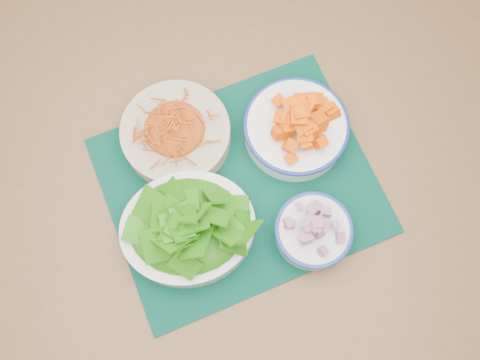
{
  "coord_description": "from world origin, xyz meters",
  "views": [
    {
      "loc": [
        -0.08,
        -0.05,
        1.75
      ],
      "look_at": [
        -0.07,
        0.25,
        0.78
      ],
      "focal_mm": 40.0,
      "sensor_mm": 36.0,
      "label": 1
    }
  ],
  "objects_px": {
    "carrot_bowl": "(175,131)",
    "placemat": "(240,185)",
    "lettuce_bowl": "(187,226)",
    "onion_bowl": "(313,231)",
    "table": "(206,167)",
    "squash_bowl": "(297,126)"
  },
  "relations": [
    {
      "from": "table",
      "to": "onion_bowl",
      "type": "bearing_deg",
      "value": -39.13
    },
    {
      "from": "table",
      "to": "lettuce_bowl",
      "type": "xyz_separation_m",
      "value": [
        -0.03,
        -0.16,
        0.15
      ]
    },
    {
      "from": "placemat",
      "to": "onion_bowl",
      "type": "height_order",
      "value": "onion_bowl"
    },
    {
      "from": "placemat",
      "to": "squash_bowl",
      "type": "relative_size",
      "value": 2.28
    },
    {
      "from": "table",
      "to": "squash_bowl",
      "type": "distance_m",
      "value": 0.23
    },
    {
      "from": "onion_bowl",
      "to": "carrot_bowl",
      "type": "bearing_deg",
      "value": 141.27
    },
    {
      "from": "placemat",
      "to": "onion_bowl",
      "type": "distance_m",
      "value": 0.17
    },
    {
      "from": "table",
      "to": "onion_bowl",
      "type": "xyz_separation_m",
      "value": [
        0.2,
        -0.17,
        0.13
      ]
    },
    {
      "from": "carrot_bowl",
      "to": "onion_bowl",
      "type": "relative_size",
      "value": 1.55
    },
    {
      "from": "table",
      "to": "lettuce_bowl",
      "type": "height_order",
      "value": "lettuce_bowl"
    },
    {
      "from": "carrot_bowl",
      "to": "placemat",
      "type": "bearing_deg",
      "value": -39.33
    },
    {
      "from": "placemat",
      "to": "onion_bowl",
      "type": "xyz_separation_m",
      "value": [
        0.13,
        -0.1,
        0.04
      ]
    },
    {
      "from": "table",
      "to": "placemat",
      "type": "distance_m",
      "value": 0.13
    },
    {
      "from": "lettuce_bowl",
      "to": "placemat",
      "type": "bearing_deg",
      "value": 33.35
    },
    {
      "from": "placemat",
      "to": "squash_bowl",
      "type": "xyz_separation_m",
      "value": [
        0.11,
        0.1,
        0.05
      ]
    },
    {
      "from": "placemat",
      "to": "carrot_bowl",
      "type": "xyz_separation_m",
      "value": [
        -0.12,
        0.1,
        0.04
      ]
    },
    {
      "from": "table",
      "to": "placemat",
      "type": "bearing_deg",
      "value": -42.95
    },
    {
      "from": "lettuce_bowl",
      "to": "onion_bowl",
      "type": "height_order",
      "value": "lettuce_bowl"
    },
    {
      "from": "carrot_bowl",
      "to": "lettuce_bowl",
      "type": "xyz_separation_m",
      "value": [
        0.02,
        -0.19,
        0.02
      ]
    },
    {
      "from": "carrot_bowl",
      "to": "lettuce_bowl",
      "type": "height_order",
      "value": "lettuce_bowl"
    },
    {
      "from": "placemat",
      "to": "onion_bowl",
      "type": "relative_size",
      "value": 3.11
    },
    {
      "from": "squash_bowl",
      "to": "lettuce_bowl",
      "type": "distance_m",
      "value": 0.29
    }
  ]
}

